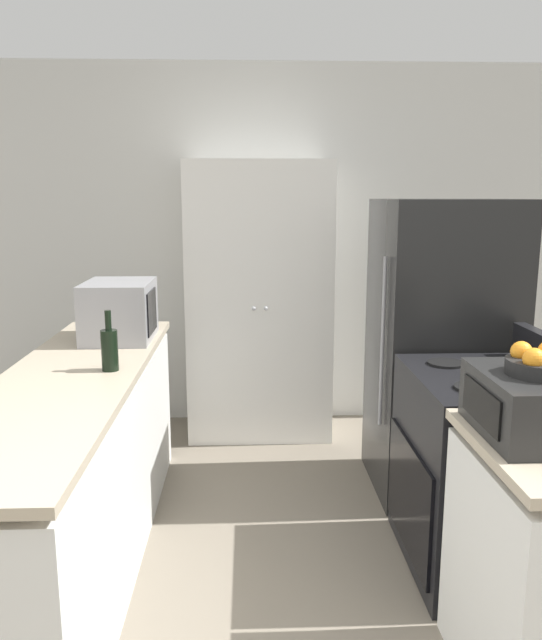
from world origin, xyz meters
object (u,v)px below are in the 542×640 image
pantry_cabinet (259,301)px  toaster_oven (532,405)px  stove (482,470)px  microwave (120,311)px  wine_bottle (110,348)px  fruit_bowl (539,363)px  refrigerator (440,348)px

pantry_cabinet → toaster_oven: pantry_cabinet is taller
pantry_cabinet → toaster_oven: 2.53m
pantry_cabinet → stove: bearing=-60.3°
stove → microwave: size_ratio=2.34×
toaster_oven → wine_bottle: bearing=151.8°
microwave → fruit_bowl: size_ratio=2.07×
wine_bottle → fruit_bowl: bearing=-28.2°
wine_bottle → toaster_oven: wine_bottle is taller
refrigerator → fruit_bowl: bearing=-95.8°
wine_bottle → pantry_cabinet: bearing=65.8°
wine_bottle → toaster_oven: bearing=-28.2°
toaster_oven → pantry_cabinet: bearing=109.5°
refrigerator → microwave: (-1.79, -0.03, 0.23)m
refrigerator → toaster_oven: (-0.16, -1.49, 0.18)m
refrigerator → fruit_bowl: (-0.15, -1.49, 0.32)m
stove → fruit_bowl: bearing=-99.7°
pantry_cabinet → fruit_bowl: pantry_cabinet is taller
stove → microwave: bearing=156.0°
stove → toaster_oven: size_ratio=2.39×
microwave → toaster_oven: 2.19m
wine_bottle → fruit_bowl: 1.77m
stove → wine_bottle: wine_bottle is taller
stove → wine_bottle: (-1.67, 0.15, 0.55)m
stove → fruit_bowl: fruit_bowl is taller
wine_bottle → fruit_bowl: size_ratio=1.25×
wine_bottle → fruit_bowl: (1.56, -0.83, 0.14)m
refrigerator → fruit_bowl: 1.53m
refrigerator → microwave: refrigerator is taller
stove → refrigerator: (0.04, 0.81, 0.37)m
stove → wine_bottle: 1.77m
wine_bottle → toaster_oven: (1.55, -0.83, 0.00)m
pantry_cabinet → toaster_oven: bearing=-70.5°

